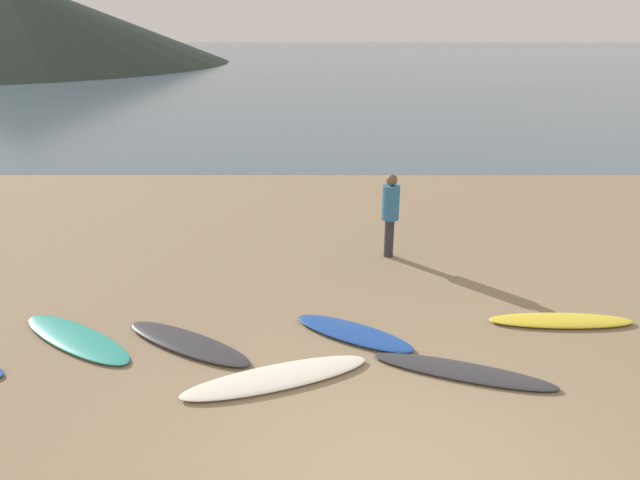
{
  "coord_description": "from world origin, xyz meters",
  "views": [
    {
      "loc": [
        -0.75,
        -4.27,
        4.35
      ],
      "look_at": [
        -0.75,
        5.38,
        0.6
      ],
      "focal_mm": 32.06,
      "sensor_mm": 36.0,
      "label": 1
    }
  ],
  "objects_px": {
    "person_2": "(390,209)",
    "surfboard_2": "(76,338)",
    "surfboard_7": "(561,321)",
    "surfboard_4": "(277,377)",
    "surfboard_6": "(463,371)",
    "surfboard_5": "(353,333)",
    "surfboard_3": "(188,343)"
  },
  "relations": [
    {
      "from": "surfboard_2",
      "to": "surfboard_6",
      "type": "relative_size",
      "value": 0.96
    },
    {
      "from": "surfboard_6",
      "to": "person_2",
      "type": "height_order",
      "value": "person_2"
    },
    {
      "from": "surfboard_3",
      "to": "person_2",
      "type": "xyz_separation_m",
      "value": [
        3.22,
        3.29,
        0.93
      ]
    },
    {
      "from": "surfboard_4",
      "to": "surfboard_6",
      "type": "relative_size",
      "value": 1.04
    },
    {
      "from": "surfboard_2",
      "to": "surfboard_5",
      "type": "height_order",
      "value": "surfboard_5"
    },
    {
      "from": "surfboard_4",
      "to": "person_2",
      "type": "relative_size",
      "value": 1.5
    },
    {
      "from": "surfboard_4",
      "to": "person_2",
      "type": "xyz_separation_m",
      "value": [
        1.9,
        4.12,
        0.93
      ]
    },
    {
      "from": "surfboard_4",
      "to": "surfboard_3",
      "type": "bearing_deg",
      "value": 127.95
    },
    {
      "from": "surfboard_6",
      "to": "person_2",
      "type": "relative_size",
      "value": 1.44
    },
    {
      "from": "surfboard_2",
      "to": "surfboard_7",
      "type": "relative_size",
      "value": 1.04
    },
    {
      "from": "surfboard_7",
      "to": "surfboard_5",
      "type": "bearing_deg",
      "value": -172.29
    },
    {
      "from": "surfboard_4",
      "to": "surfboard_5",
      "type": "bearing_deg",
      "value": 26.45
    },
    {
      "from": "surfboard_2",
      "to": "surfboard_3",
      "type": "height_order",
      "value": "surfboard_3"
    },
    {
      "from": "surfboard_5",
      "to": "surfboard_3",
      "type": "bearing_deg",
      "value": -142.08
    },
    {
      "from": "person_2",
      "to": "surfboard_7",
      "type": "bearing_deg",
      "value": -127.76
    },
    {
      "from": "surfboard_6",
      "to": "person_2",
      "type": "bearing_deg",
      "value": 116.55
    },
    {
      "from": "surfboard_4",
      "to": "surfboard_5",
      "type": "height_order",
      "value": "surfboard_5"
    },
    {
      "from": "person_2",
      "to": "surfboard_2",
      "type": "bearing_deg",
      "value": 133.64
    },
    {
      "from": "surfboard_2",
      "to": "surfboard_3",
      "type": "xyz_separation_m",
      "value": [
        1.64,
        -0.14,
        0.01
      ]
    },
    {
      "from": "surfboard_2",
      "to": "surfboard_3",
      "type": "bearing_deg",
      "value": 29.91
    },
    {
      "from": "surfboard_5",
      "to": "person_2",
      "type": "height_order",
      "value": "person_2"
    },
    {
      "from": "surfboard_4",
      "to": "person_2",
      "type": "distance_m",
      "value": 4.63
    },
    {
      "from": "surfboard_2",
      "to": "person_2",
      "type": "bearing_deg",
      "value": 67.57
    },
    {
      "from": "surfboard_6",
      "to": "surfboard_7",
      "type": "relative_size",
      "value": 1.09
    },
    {
      "from": "surfboard_6",
      "to": "surfboard_7",
      "type": "xyz_separation_m",
      "value": [
        1.81,
        1.33,
        0.01
      ]
    },
    {
      "from": "surfboard_3",
      "to": "person_2",
      "type": "bearing_deg",
      "value": 76.48
    },
    {
      "from": "surfboard_4",
      "to": "surfboard_6",
      "type": "xyz_separation_m",
      "value": [
        2.43,
        0.14,
        -0.01
      ]
    },
    {
      "from": "surfboard_2",
      "to": "surfboard_5",
      "type": "bearing_deg",
      "value": 36.61
    },
    {
      "from": "surfboard_4",
      "to": "surfboard_6",
      "type": "distance_m",
      "value": 2.44
    },
    {
      "from": "surfboard_2",
      "to": "surfboard_7",
      "type": "distance_m",
      "value": 7.23
    },
    {
      "from": "surfboard_3",
      "to": "surfboard_7",
      "type": "bearing_deg",
      "value": 37.53
    },
    {
      "from": "surfboard_6",
      "to": "surfboard_7",
      "type": "distance_m",
      "value": 2.24
    }
  ]
}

